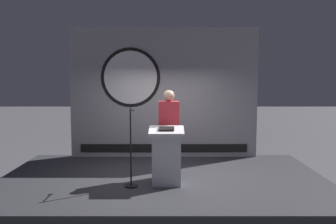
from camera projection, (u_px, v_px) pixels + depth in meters
name	position (u px, v px, depth m)	size (l,w,h in m)	color
ground_plane	(164.00, 192.00, 7.16)	(40.00, 40.00, 0.00)	#4C4C51
stage_platform	(164.00, 184.00, 7.15)	(6.40, 4.00, 0.30)	#333338
banner_display	(164.00, 93.00, 8.81)	(4.58, 0.12, 3.17)	#9E9EA3
podium	(168.00, 156.00, 6.61)	(0.64, 0.50, 1.07)	silver
speaker_person	(170.00, 133.00, 7.05)	(0.40, 0.26, 1.73)	black
microphone_stand	(133.00, 159.00, 6.52)	(0.24, 0.53, 1.42)	black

